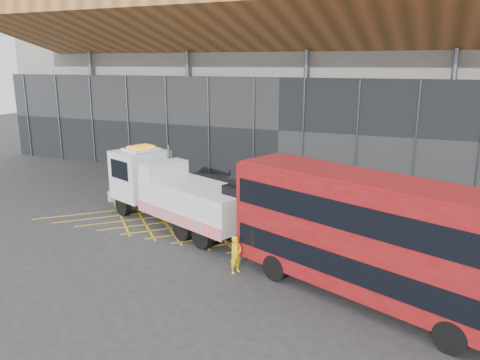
% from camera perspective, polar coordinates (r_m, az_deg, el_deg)
% --- Properties ---
extents(ground_plane, '(120.00, 120.00, 0.00)m').
position_cam_1_polar(ground_plane, '(28.07, -6.88, -4.85)').
color(ground_plane, '#2C2C2E').
extents(road_markings, '(24.76, 7.16, 0.01)m').
position_cam_1_polar(road_markings, '(26.38, 0.71, -5.99)').
color(road_markings, '#ECB016').
rests_on(road_markings, ground_plane).
extents(construction_building, '(55.00, 23.97, 18.00)m').
position_cam_1_polar(construction_building, '(42.87, 7.88, 13.84)').
color(construction_building, gray).
rests_on(construction_building, ground_plane).
extents(recovery_truck, '(11.99, 6.62, 4.28)m').
position_cam_1_polar(recovery_truck, '(26.77, -8.09, -1.39)').
color(recovery_truck, black).
rests_on(recovery_truck, ground_plane).
extents(bus_towed, '(12.30, 7.05, 4.94)m').
position_cam_1_polar(bus_towed, '(18.49, 16.16, -6.46)').
color(bus_towed, maroon).
rests_on(bus_towed, ground_plane).
extents(worker, '(0.60, 0.73, 1.71)m').
position_cam_1_polar(worker, '(20.87, -0.51, -9.06)').
color(worker, yellow).
rests_on(worker, ground_plane).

